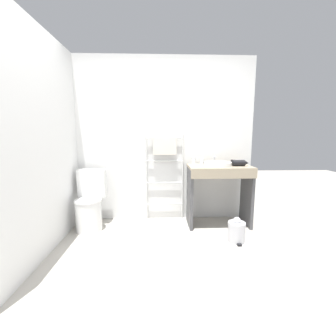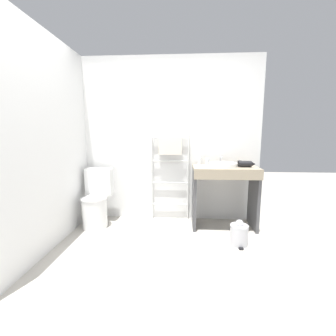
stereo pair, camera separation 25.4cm
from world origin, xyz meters
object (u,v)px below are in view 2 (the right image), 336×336
Objects in this scene: toilet at (96,202)px; sink_basin at (223,165)px; cup_near_edge at (207,162)px; towel_radiator at (170,159)px; cup_near_wall at (199,161)px; trash_bin at (239,234)px; hair_dryer at (245,164)px.

sink_basin is (1.78, 0.03, 0.56)m from toilet.
toilet is 1.69m from cup_near_edge.
toilet is at bearing -163.98° from towel_radiator.
cup_near_wall is at bearing -6.54° from towel_radiator.
towel_radiator is 3.47× the size of sink_basin.
sink_basin is 3.84× the size of cup_near_edge.
trash_bin is (0.86, -0.76, -0.81)m from towel_radiator.
sink_basin reaches higher than trash_bin.
cup_near_wall reaches higher than hair_dryer.
towel_radiator is (1.04, 0.30, 0.60)m from toilet.
towel_radiator is at bearing 159.78° from sink_basin.
cup_near_wall is 1.15m from trash_bin.
cup_near_wall is at bearing 144.01° from sink_basin.
toilet is 2.65× the size of trash_bin.
hair_dryer is at bearing 0.91° from toilet.
cup_near_wall is 0.45× the size of hair_dryer.
sink_basin is 0.38m from cup_near_wall.
cup_near_edge is (0.54, -0.11, -0.02)m from towel_radiator.
hair_dryer reaches higher than trash_bin.
toilet reaches higher than trash_bin.
cup_near_wall is at bearing 160.10° from hair_dryer.
trash_bin is (0.43, -0.71, -0.79)m from cup_near_wall.
trash_bin is (-0.17, -0.49, -0.78)m from hair_dryer.
trash_bin is at bearing -58.67° from cup_near_wall.
toilet is 3.66× the size of hair_dryer.
hair_dryer is at bearing -14.51° from towel_radiator.
sink_basin is at bearing -38.41° from cup_near_edge.
hair_dryer is 0.72× the size of trash_bin.
cup_near_wall reaches higher than trash_bin.
cup_near_edge is at bearing 6.69° from toilet.
towel_radiator is 4.19× the size of trash_bin.
toilet is at bearing -173.31° from cup_near_edge.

